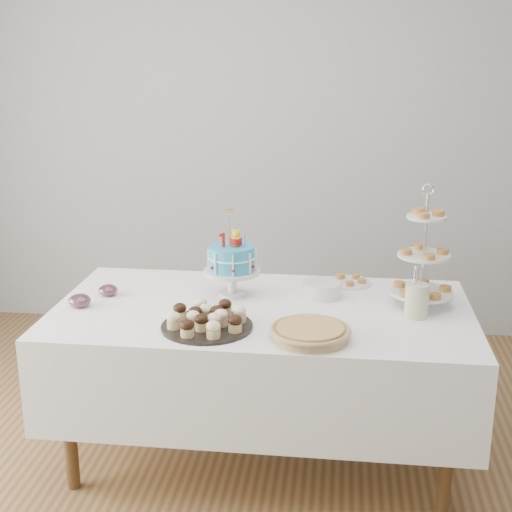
# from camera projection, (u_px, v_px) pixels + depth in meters

# --- Properties ---
(floor) EXTENTS (5.00, 5.00, 0.00)m
(floor) POSITION_uv_depth(u_px,v_px,m) (254.00, 491.00, 3.22)
(floor) COLOR brown
(floor) RESTS_ON ground
(walls) EXTENTS (5.04, 4.04, 2.70)m
(walls) POSITION_uv_depth(u_px,v_px,m) (254.00, 197.00, 2.84)
(walls) COLOR #A1A4A6
(walls) RESTS_ON floor
(table) EXTENTS (1.92, 1.02, 0.77)m
(table) POSITION_uv_depth(u_px,v_px,m) (262.00, 353.00, 3.35)
(table) COLOR white
(table) RESTS_ON floor
(birthday_cake) EXTENTS (0.28, 0.28, 0.42)m
(birthday_cake) POSITION_uv_depth(u_px,v_px,m) (232.00, 273.00, 3.42)
(birthday_cake) COLOR silver
(birthday_cake) RESTS_ON table
(cupcake_tray) EXTENTS (0.39, 0.39, 0.09)m
(cupcake_tray) POSITION_uv_depth(u_px,v_px,m) (207.00, 318.00, 3.04)
(cupcake_tray) COLOR black
(cupcake_tray) RESTS_ON table
(pie) EXTENTS (0.34, 0.34, 0.05)m
(pie) POSITION_uv_depth(u_px,v_px,m) (310.00, 332.00, 2.93)
(pie) COLOR tan
(pie) RESTS_ON table
(tiered_stand) EXTENTS (0.30, 0.30, 0.57)m
(tiered_stand) POSITION_uv_depth(u_px,v_px,m) (424.00, 256.00, 3.25)
(tiered_stand) COLOR silver
(tiered_stand) RESTS_ON table
(plate_stack) EXTENTS (0.19, 0.19, 0.07)m
(plate_stack) POSITION_uv_depth(u_px,v_px,m) (322.00, 289.00, 3.42)
(plate_stack) COLOR silver
(plate_stack) RESTS_ON table
(pastry_plate) EXTENTS (0.22, 0.22, 0.03)m
(pastry_plate) POSITION_uv_depth(u_px,v_px,m) (349.00, 281.00, 3.62)
(pastry_plate) COLOR silver
(pastry_plate) RESTS_ON table
(jam_bowl_a) EXTENTS (0.10, 0.10, 0.06)m
(jam_bowl_a) POSITION_uv_depth(u_px,v_px,m) (80.00, 301.00, 3.29)
(jam_bowl_a) COLOR silver
(jam_bowl_a) RESTS_ON table
(jam_bowl_b) EXTENTS (0.09, 0.09, 0.06)m
(jam_bowl_b) POSITION_uv_depth(u_px,v_px,m) (108.00, 290.00, 3.44)
(jam_bowl_b) COLOR silver
(jam_bowl_b) RESTS_ON table
(utensil_pitcher) EXTENTS (0.11, 0.10, 0.23)m
(utensil_pitcher) POSITION_uv_depth(u_px,v_px,m) (417.00, 299.00, 3.15)
(utensil_pitcher) COLOR white
(utensil_pitcher) RESTS_ON table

